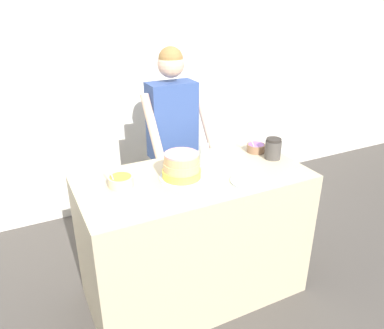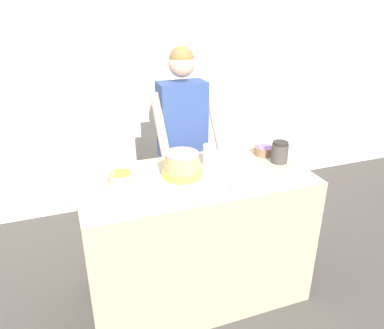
{
  "view_description": "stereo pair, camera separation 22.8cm",
  "coord_description": "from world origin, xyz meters",
  "px_view_note": "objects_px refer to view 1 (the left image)",
  "views": [
    {
      "loc": [
        -0.96,
        -1.54,
        1.99
      ],
      "look_at": [
        -0.03,
        0.33,
        1.04
      ],
      "focal_mm": 35.0,
      "sensor_mm": 36.0,
      "label": 1
    },
    {
      "loc": [
        -0.75,
        -1.63,
        1.99
      ],
      "look_at": [
        -0.03,
        0.33,
        1.04
      ],
      "focal_mm": 35.0,
      "sensor_mm": 36.0,
      "label": 2
    }
  ],
  "objects_px": {
    "cake": "(182,167)",
    "frosting_bowl_orange": "(121,181)",
    "stoneware_jar": "(273,149)",
    "ceramic_plate": "(251,181)",
    "frosting_bowl_purple": "(256,148)",
    "drinking_glass": "(204,154)",
    "person_baker": "(173,132)"
  },
  "relations": [
    {
      "from": "frosting_bowl_orange",
      "to": "person_baker",
      "type": "bearing_deg",
      "value": 44.29
    },
    {
      "from": "person_baker",
      "to": "frosting_bowl_orange",
      "type": "bearing_deg",
      "value": -135.71
    },
    {
      "from": "person_baker",
      "to": "frosting_bowl_purple",
      "type": "height_order",
      "value": "person_baker"
    },
    {
      "from": "cake",
      "to": "drinking_glass",
      "type": "relative_size",
      "value": 1.9
    },
    {
      "from": "ceramic_plate",
      "to": "stoneware_jar",
      "type": "xyz_separation_m",
      "value": [
        0.34,
        0.24,
        0.07
      ]
    },
    {
      "from": "person_baker",
      "to": "cake",
      "type": "height_order",
      "value": "person_baker"
    },
    {
      "from": "frosting_bowl_orange",
      "to": "stoneware_jar",
      "type": "xyz_separation_m",
      "value": [
        1.07,
        -0.07,
        0.04
      ]
    },
    {
      "from": "cake",
      "to": "frosting_bowl_orange",
      "type": "relative_size",
      "value": 1.86
    },
    {
      "from": "ceramic_plate",
      "to": "cake",
      "type": "bearing_deg",
      "value": 147.12
    },
    {
      "from": "frosting_bowl_purple",
      "to": "stoneware_jar",
      "type": "bearing_deg",
      "value": -77.46
    },
    {
      "from": "person_baker",
      "to": "frosting_bowl_orange",
      "type": "relative_size",
      "value": 10.94
    },
    {
      "from": "cake",
      "to": "frosting_bowl_purple",
      "type": "distance_m",
      "value": 0.69
    },
    {
      "from": "frosting_bowl_purple",
      "to": "ceramic_plate",
      "type": "bearing_deg",
      "value": -128.57
    },
    {
      "from": "frosting_bowl_orange",
      "to": "frosting_bowl_purple",
      "type": "bearing_deg",
      "value": 4.71
    },
    {
      "from": "frosting_bowl_purple",
      "to": "ceramic_plate",
      "type": "height_order",
      "value": "frosting_bowl_purple"
    },
    {
      "from": "cake",
      "to": "stoneware_jar",
      "type": "bearing_deg",
      "value": 0.29
    },
    {
      "from": "frosting_bowl_orange",
      "to": "drinking_glass",
      "type": "xyz_separation_m",
      "value": [
        0.59,
        0.06,
        0.04
      ]
    },
    {
      "from": "person_baker",
      "to": "ceramic_plate",
      "type": "height_order",
      "value": "person_baker"
    },
    {
      "from": "ceramic_plate",
      "to": "stoneware_jar",
      "type": "distance_m",
      "value": 0.42
    },
    {
      "from": "frosting_bowl_orange",
      "to": "ceramic_plate",
      "type": "distance_m",
      "value": 0.79
    },
    {
      "from": "frosting_bowl_orange",
      "to": "drinking_glass",
      "type": "distance_m",
      "value": 0.6
    },
    {
      "from": "frosting_bowl_purple",
      "to": "cake",
      "type": "bearing_deg",
      "value": -166.94
    },
    {
      "from": "person_baker",
      "to": "frosting_bowl_purple",
      "type": "distance_m",
      "value": 0.67
    },
    {
      "from": "drinking_glass",
      "to": "person_baker",
      "type": "bearing_deg",
      "value": 89.84
    },
    {
      "from": "person_baker",
      "to": "stoneware_jar",
      "type": "distance_m",
      "value": 0.8
    },
    {
      "from": "cake",
      "to": "frosting_bowl_orange",
      "type": "xyz_separation_m",
      "value": [
        -0.37,
        0.07,
        -0.04
      ]
    },
    {
      "from": "ceramic_plate",
      "to": "frosting_bowl_orange",
      "type": "bearing_deg",
      "value": 157.48
    },
    {
      "from": "ceramic_plate",
      "to": "stoneware_jar",
      "type": "height_order",
      "value": "stoneware_jar"
    },
    {
      "from": "person_baker",
      "to": "drinking_glass",
      "type": "distance_m",
      "value": 0.53
    },
    {
      "from": "cake",
      "to": "ceramic_plate",
      "type": "height_order",
      "value": "cake"
    },
    {
      "from": "drinking_glass",
      "to": "ceramic_plate",
      "type": "xyz_separation_m",
      "value": [
        0.14,
        -0.36,
        -0.07
      ]
    },
    {
      "from": "frosting_bowl_orange",
      "to": "drinking_glass",
      "type": "height_order",
      "value": "same"
    }
  ]
}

